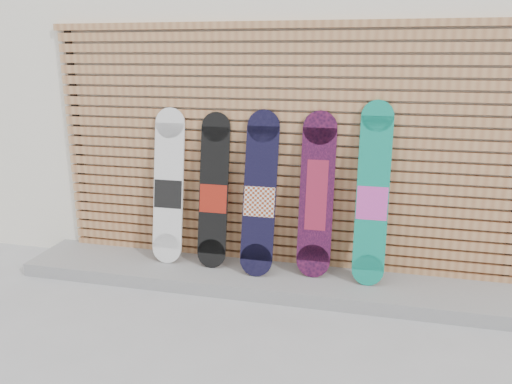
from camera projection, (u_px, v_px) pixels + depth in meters
ground at (271, 325)px, 3.86m from camera, size 80.00×80.00×0.00m
building at (363, 71)px, 6.54m from camera, size 12.00×5.00×3.60m
concrete_step at (270, 279)px, 4.51m from camera, size 4.60×0.70×0.12m
slat_wall at (278, 148)px, 4.48m from camera, size 4.26×0.08×2.29m
snowboard_0 at (169, 187)px, 4.64m from camera, size 0.29×0.29×1.44m
snowboard_1 at (214, 192)px, 4.54m from camera, size 0.27×0.29×1.41m
snowboard_2 at (260, 195)px, 4.40m from camera, size 0.29×0.38×1.44m
snowboard_3 at (317, 195)px, 4.34m from camera, size 0.30×0.28×1.44m
snowboard_4 at (372, 195)px, 4.19m from camera, size 0.27×0.33×1.54m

